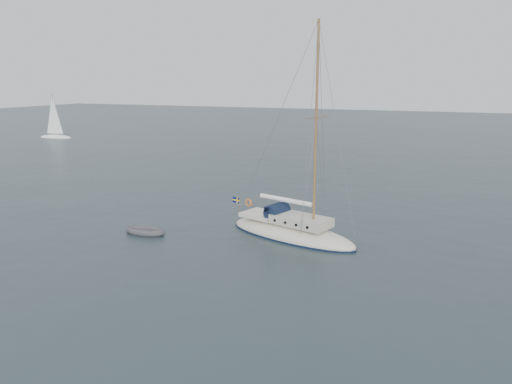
% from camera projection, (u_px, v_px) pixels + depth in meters
% --- Properties ---
extents(ground, '(300.00, 300.00, 0.00)m').
position_uv_depth(ground, '(280.00, 251.00, 31.28)').
color(ground, black).
rests_on(ground, ground).
extents(sailboat, '(10.32, 3.09, 14.70)m').
position_uv_depth(sailboat, '(292.00, 221.00, 33.77)').
color(sailboat, beige).
rests_on(sailboat, ground).
extents(dinghy, '(3.03, 1.37, 0.43)m').
position_uv_depth(dinghy, '(145.00, 231.00, 34.65)').
color(dinghy, '#47474C').
rests_on(dinghy, ground).
extents(distant_yacht_a, '(6.47, 3.45, 8.58)m').
position_uv_depth(distant_yacht_a, '(54.00, 118.00, 90.75)').
color(distant_yacht_a, white).
rests_on(distant_yacht_a, ground).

